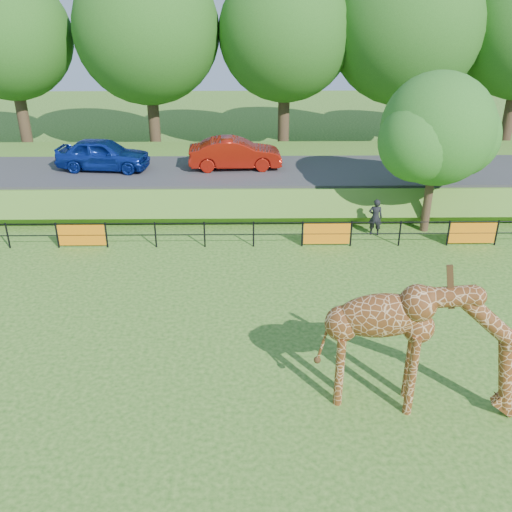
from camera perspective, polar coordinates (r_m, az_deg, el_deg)
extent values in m
plane|color=#255615|center=(16.60, 0.03, -10.72)|extent=(90.00, 90.00, 0.00)
cube|color=#255615|center=(30.27, -0.39, 8.06)|extent=(40.00, 9.00, 1.30)
cube|color=#2D2D2F|center=(28.63, -0.37, 8.50)|extent=(40.00, 5.00, 0.12)
imported|color=#132F9D|center=(29.45, -15.04, 9.81)|extent=(4.71, 2.32, 1.54)
imported|color=#9F170B|center=(28.71, -2.10, 10.22)|extent=(4.64, 1.82, 1.50)
imported|color=black|center=(24.85, 11.85, 3.83)|extent=(0.64, 0.47, 1.61)
cylinder|color=#352717|center=(25.57, 16.85, 5.79)|extent=(0.36, 0.36, 3.20)
sphere|color=#26661C|center=(24.79, 17.71, 12.01)|extent=(4.60, 4.60, 4.60)
sphere|color=#26661C|center=(25.90, 19.59, 11.24)|extent=(3.45, 3.45, 3.45)
sphere|color=#26661C|center=(23.95, 15.95, 10.93)|extent=(3.22, 3.22, 3.22)
cylinder|color=#352717|center=(38.65, -22.30, 12.95)|extent=(0.70, 0.70, 5.00)
sphere|color=#1D4C14|center=(38.05, -23.49, 19.49)|extent=(7.20, 7.20, 7.20)
cylinder|color=#352717|center=(36.56, -10.21, 13.78)|extent=(0.70, 0.70, 5.00)
sphere|color=#1D4C14|center=(35.90, -10.85, 21.29)|extent=(8.40, 8.40, 8.40)
cylinder|color=#352717|center=(36.16, 2.79, 14.01)|extent=(0.70, 0.70, 5.00)
sphere|color=#1D4C14|center=(35.51, 2.96, 21.37)|extent=(7.80, 7.80, 7.80)
cylinder|color=#352717|center=(37.25, 13.92, 13.66)|extent=(0.70, 0.70, 5.00)
sphere|color=#1D4C14|center=(36.59, 14.78, 21.19)|extent=(8.80, 8.80, 8.80)
cylinder|color=#352717|center=(39.56, 24.03, 12.91)|extent=(0.70, 0.70, 5.00)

